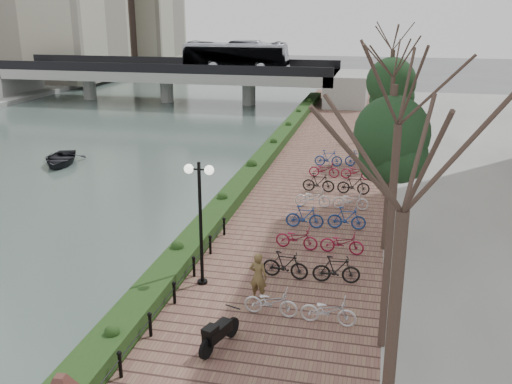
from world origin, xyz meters
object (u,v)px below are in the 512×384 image
(pedestrian, at_px, (258,276))
(motorcycle, at_px, (220,332))
(boat, at_px, (60,159))
(lamppost, at_px, (200,196))

(pedestrian, bearing_deg, motorcycle, 90.98)
(pedestrian, bearing_deg, boat, -33.24)
(lamppost, height_order, boat, lamppost)
(lamppost, bearing_deg, pedestrian, -18.26)
(pedestrian, distance_m, boat, 22.61)
(lamppost, distance_m, pedestrian, 3.28)
(lamppost, relative_size, motorcycle, 2.76)
(motorcycle, bearing_deg, lamppost, 133.23)
(pedestrian, bearing_deg, lamppost, -8.19)
(motorcycle, bearing_deg, pedestrian, 99.46)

